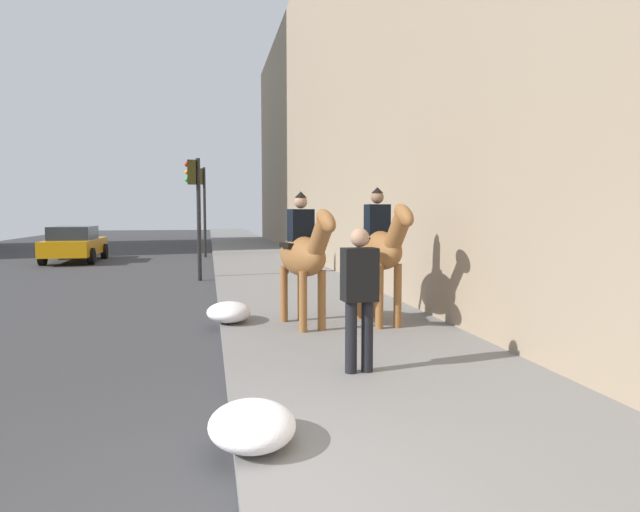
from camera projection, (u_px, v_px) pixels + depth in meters
The scene contains 9 objects.
sidewalk_slab at pixel (512, 488), 3.87m from camera, with size 120.00×3.81×0.12m, color slate.
mounted_horse_near at pixel (304, 253), 8.94m from camera, with size 2.14×0.85×2.22m.
mounted_horse_far at pixel (380, 248), 9.18m from camera, with size 2.15×0.70×2.31m.
pedestrian_greeting at pixel (359, 290), 6.39m from camera, with size 0.28×0.41×1.70m.
car_mid_lane at pixel (75, 244), 22.00m from camera, with size 4.52×1.98×1.44m.
traffic_light_near_curb at pixel (195, 199), 15.81m from camera, with size 0.20×0.44×3.55m.
traffic_light_far_curb at pixel (202, 197), 24.21m from camera, with size 0.20×0.44×3.97m.
snow_pile_near at pixel (252, 425), 4.45m from camera, with size 0.93×0.71×0.32m, color white.
snow_pile_far at pixel (229, 312), 9.42m from camera, with size 0.98×0.75×0.34m, color white.
Camera 1 is at (-3.38, 0.17, 2.00)m, focal length 30.79 mm.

